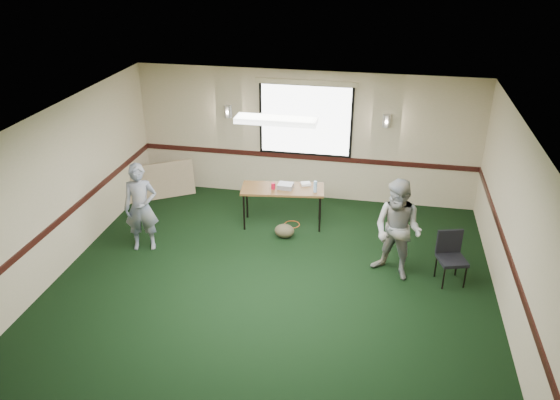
% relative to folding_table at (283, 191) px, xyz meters
% --- Properties ---
extents(ground, '(8.00, 8.00, 0.00)m').
position_rel_folding_table_xyz_m(ground, '(0.22, -2.65, -0.72)').
color(ground, black).
rests_on(ground, ground).
extents(room_shell, '(8.00, 8.02, 8.00)m').
position_rel_folding_table_xyz_m(room_shell, '(0.22, -0.53, 0.86)').
color(room_shell, '#C8BB90').
rests_on(room_shell, ground).
extents(folding_table, '(1.62, 0.82, 0.77)m').
position_rel_folding_table_xyz_m(folding_table, '(0.00, 0.00, 0.00)').
color(folding_table, brown).
rests_on(folding_table, ground).
extents(projector, '(0.29, 0.24, 0.09)m').
position_rel_folding_table_xyz_m(projector, '(0.05, 0.01, 0.10)').
color(projector, gray).
rests_on(projector, folding_table).
extents(game_console, '(0.22, 0.19, 0.04)m').
position_rel_folding_table_xyz_m(game_console, '(0.40, 0.23, 0.08)').
color(game_console, white).
rests_on(game_console, folding_table).
extents(red_cup, '(0.08, 0.08, 0.12)m').
position_rel_folding_table_xyz_m(red_cup, '(-0.17, -0.07, 0.11)').
color(red_cup, red).
rests_on(red_cup, folding_table).
extents(water_bottle, '(0.06, 0.06, 0.22)m').
position_rel_folding_table_xyz_m(water_bottle, '(0.62, -0.05, 0.16)').
color(water_bottle, '#91C2ED').
rests_on(water_bottle, folding_table).
extents(duffel_bag, '(0.40, 0.32, 0.26)m').
position_rel_folding_table_xyz_m(duffel_bag, '(0.13, -0.48, -0.59)').
color(duffel_bag, brown).
rests_on(duffel_bag, ground).
extents(cable_coil, '(0.34, 0.34, 0.02)m').
position_rel_folding_table_xyz_m(cable_coil, '(0.19, 0.01, -0.71)').
color(cable_coil, '#DB561B').
rests_on(cable_coil, ground).
extents(folded_table, '(1.37, 0.97, 0.76)m').
position_rel_folding_table_xyz_m(folded_table, '(-2.78, 0.68, -0.34)').
color(folded_table, '#9B8560').
rests_on(folded_table, ground).
extents(conference_chair, '(0.52, 0.53, 0.85)m').
position_rel_folding_table_xyz_m(conference_chair, '(2.99, -1.31, -0.22)').
color(conference_chair, black).
rests_on(conference_chair, ground).
extents(person_left, '(0.67, 0.53, 1.60)m').
position_rel_folding_table_xyz_m(person_left, '(-2.26, -1.31, 0.08)').
color(person_left, '#3A4D7F').
rests_on(person_left, ground).
extents(person_right, '(1.02, 0.95, 1.69)m').
position_rel_folding_table_xyz_m(person_right, '(2.12, -1.35, 0.13)').
color(person_right, '#677EA1').
rests_on(person_right, ground).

